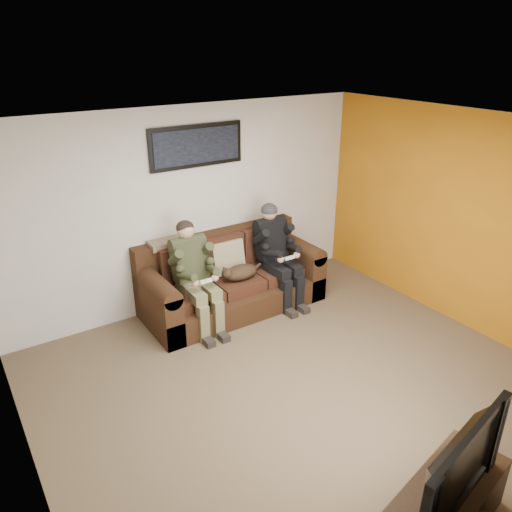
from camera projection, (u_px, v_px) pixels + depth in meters
floor at (296, 384)px, 5.20m from camera, size 5.00×5.00×0.00m
ceiling at (306, 131)px, 4.16m from camera, size 5.00×5.00×0.00m
wall_back at (192, 209)px, 6.40m from camera, size 5.00×0.00×5.00m
wall_left at (13, 358)px, 3.42m from camera, size 0.00×4.50×4.50m
wall_right at (466, 222)px, 5.94m from camera, size 0.00×4.50×4.50m
accent_wall_right at (465, 222)px, 5.94m from camera, size 0.00×4.50×4.50m
sofa at (230, 280)px, 6.61m from camera, size 2.35×1.01×0.96m
throw_pillow at (227, 257)px, 6.51m from camera, size 0.45×0.21×0.44m
throw_blanket at (168, 243)px, 6.23m from camera, size 0.48×0.23×0.09m
person_left at (194, 270)px, 5.99m from camera, size 0.51×0.87×1.33m
person_right at (276, 248)px, 6.60m from camera, size 0.51×0.86×1.33m
cat at (239, 272)px, 6.36m from camera, size 0.66×0.26×0.24m
framed_poster at (197, 146)px, 6.10m from camera, size 1.25×0.05×0.52m
television at (448, 462)px, 3.26m from camera, size 1.13×0.37×0.65m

